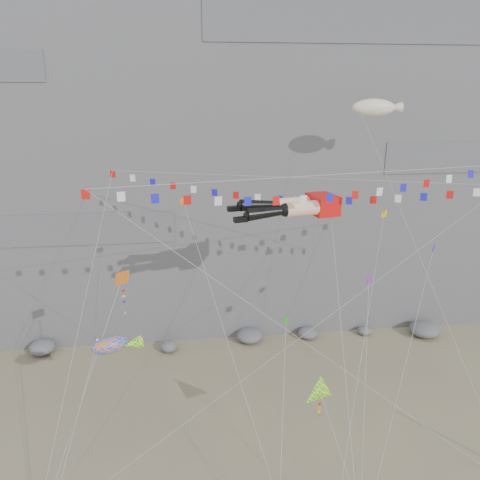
{
  "coord_description": "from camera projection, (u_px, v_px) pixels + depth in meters",
  "views": [
    {
      "loc": [
        -5.88,
        -24.43,
        23.9
      ],
      "look_at": [
        -1.91,
        9.0,
        13.28
      ],
      "focal_mm": 35.0,
      "sensor_mm": 36.0,
      "label": 1
    }
  ],
  "objects": [
    {
      "name": "small_kite_c",
      "position": [
        286.0,
        325.0,
        29.36
      ],
      "size": [
        2.64,
        9.46,
        13.64
      ],
      "color": "green",
      "rests_on": "ground"
    },
    {
      "name": "small_kite_e",
      "position": [
        432.0,
        253.0,
        32.36
      ],
      "size": [
        8.16,
        10.2,
        18.2
      ],
      "color": "#1916C7",
      "rests_on": "ground"
    },
    {
      "name": "flag_banner_upper",
      "position": [
        291.0,
        178.0,
        34.34
      ],
      "size": [
        30.62,
        16.97,
        27.47
      ],
      "color": "red",
      "rests_on": "ground"
    },
    {
      "name": "small_kite_b",
      "position": [
        369.0,
        283.0,
        33.58
      ],
      "size": [
        4.84,
        12.28,
        16.52
      ],
      "color": "purple",
      "rests_on": "ground"
    },
    {
      "name": "small_kite_a",
      "position": [
        185.0,
        209.0,
        31.82
      ],
      "size": [
        5.94,
        12.97,
        21.49
      ],
      "color": "orange",
      "rests_on": "ground"
    },
    {
      "name": "delta_kite",
      "position": [
        321.0,
        393.0,
        27.92
      ],
      "size": [
        2.95,
        7.04,
        9.47
      ],
      "color": "#F8F20C",
      "rests_on": "ground"
    },
    {
      "name": "fish_windsock",
      "position": [
        110.0,
        345.0,
        29.1
      ],
      "size": [
        5.37,
        8.09,
        11.71
      ],
      "color": "orange",
      "rests_on": "ground"
    },
    {
      "name": "legs_kite",
      "position": [
        295.0,
        207.0,
        31.37
      ],
      "size": [
        7.69,
        15.32,
        21.68
      ],
      "rotation": [
        0.0,
        0.0,
        0.21
      ],
      "color": "red",
      "rests_on": "ground"
    },
    {
      "name": "ground",
      "position": [
        285.0,
        470.0,
        30.98
      ],
      "size": [
        120.0,
        120.0,
        0.0
      ],
      "primitive_type": "plane",
      "color": "gray",
      "rests_on": "ground"
    },
    {
      "name": "blimp_windsock",
      "position": [
        374.0,
        108.0,
        37.15
      ],
      "size": [
        7.17,
        16.67,
        28.12
      ],
      "color": "beige",
      "rests_on": "ground"
    },
    {
      "name": "harlequin_kite",
      "position": [
        122.0,
        279.0,
        29.77
      ],
      "size": [
        5.89,
        8.5,
        15.37
      ],
      "color": "red",
      "rests_on": "ground"
    },
    {
      "name": "cliff",
      "position": [
        233.0,
        83.0,
        53.77
      ],
      "size": [
        80.0,
        28.0,
        50.0
      ],
      "primitive_type": "cube",
      "color": "slate",
      "rests_on": "ground"
    },
    {
      "name": "talus_boulders",
      "position": [
        249.0,
        336.0,
        46.9
      ],
      "size": [
        60.0,
        3.0,
        1.2
      ],
      "primitive_type": null,
      "color": "slate",
      "rests_on": "ground"
    },
    {
      "name": "flag_banner_lower",
      "position": [
        318.0,
        176.0,
        29.05
      ],
      "size": [
        27.1,
        8.04,
        22.48
      ],
      "color": "red",
      "rests_on": "ground"
    },
    {
      "name": "small_kite_d",
      "position": [
        383.0,
        219.0,
        35.19
      ],
      "size": [
        8.36,
        14.98,
        22.19
      ],
      "color": "yellow",
      "rests_on": "ground"
    }
  ]
}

